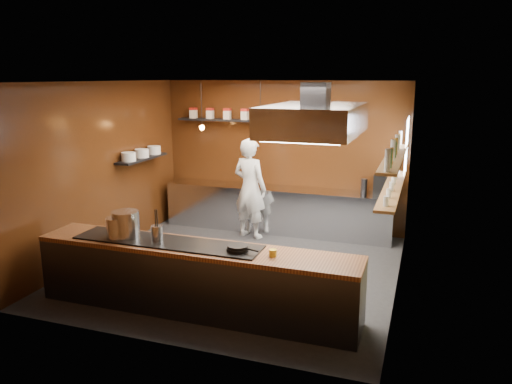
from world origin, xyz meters
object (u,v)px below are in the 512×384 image
at_px(stockpot_small, 118,228).
at_px(chef, 250,188).
at_px(extractor_hood, 315,119).
at_px(stockpot_large, 126,224).
at_px(espresso_machine, 386,185).

xyz_separation_m(stockpot_small, chef, (0.71, 3.33, -0.11)).
height_order(extractor_hood, stockpot_small, extractor_hood).
bearing_deg(stockpot_large, espresso_machine, 51.16).
relative_size(extractor_hood, stockpot_small, 6.52).
bearing_deg(stockpot_small, chef, 77.97).
bearing_deg(extractor_hood, stockpot_large, -152.10).
bearing_deg(espresso_machine, stockpot_small, -124.27).
distance_m(stockpot_large, espresso_machine, 4.96).
distance_m(extractor_hood, chef, 3.06).
relative_size(extractor_hood, chef, 1.03).
xyz_separation_m(extractor_hood, stockpot_large, (-2.31, -1.22, -1.38)).
height_order(extractor_hood, chef, extractor_hood).
relative_size(stockpot_large, espresso_machine, 0.96).
bearing_deg(stockpot_large, stockpot_small, -144.60).
bearing_deg(chef, extractor_hood, 145.03).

